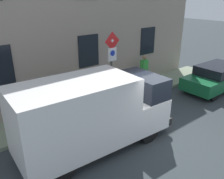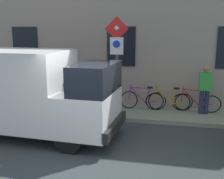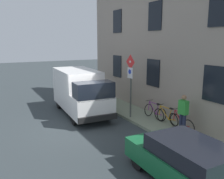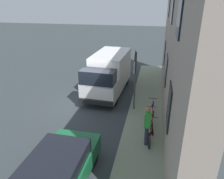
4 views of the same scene
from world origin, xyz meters
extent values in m
plane|color=#30383B|center=(0.00, 0.00, 0.00)|extent=(80.00, 80.00, 0.00)
cube|color=gray|center=(3.46, 0.00, 0.07)|extent=(1.81, 16.65, 0.14)
cube|color=gray|center=(4.71, 0.00, 3.79)|extent=(0.70, 14.65, 7.58)
cube|color=black|center=(4.34, 0.00, 2.42)|extent=(0.06, 1.10, 1.50)
cube|color=black|center=(4.34, 4.03, 2.42)|extent=(0.06, 1.10, 1.50)
cylinder|color=#474C47|center=(2.80, -0.14, 1.74)|extent=(0.09, 0.09, 3.20)
pyramid|color=silver|center=(2.72, -0.14, 3.09)|extent=(0.05, 0.50, 0.50)
pyramid|color=red|center=(2.73, -0.14, 3.09)|extent=(0.03, 0.56, 0.56)
cube|color=white|center=(2.74, -0.14, 2.54)|extent=(0.05, 0.44, 0.56)
cylinder|color=#1933B2|center=(2.72, -0.14, 2.60)|extent=(0.01, 0.24, 0.24)
cube|color=white|center=(0.89, 2.84, 1.41)|extent=(2.20, 3.90, 2.18)
cube|color=white|center=(0.75, 0.25, 0.87)|extent=(2.07, 1.50, 1.10)
cube|color=black|center=(0.74, 0.04, 1.77)|extent=(1.97, 1.08, 0.84)
cube|color=black|center=(0.71, -0.50, 0.50)|extent=(2.01, 0.26, 0.28)
cylinder|color=black|center=(1.64, 0.44, 0.38)|extent=(0.26, 0.77, 0.76)
cylinder|color=black|center=(-0.11, 0.53, 0.38)|extent=(0.26, 0.77, 0.76)
torus|color=black|center=(3.84, -2.33, 0.47)|extent=(0.16, 0.67, 0.66)
torus|color=black|center=(3.78, -3.38, 0.47)|extent=(0.16, 0.67, 0.66)
cylinder|color=red|center=(3.82, -2.67, 0.68)|extent=(0.07, 0.60, 0.60)
cylinder|color=red|center=(3.82, -2.74, 0.95)|extent=(0.08, 0.73, 0.07)
cylinder|color=red|center=(3.80, -3.03, 0.66)|extent=(0.05, 0.19, 0.55)
cylinder|color=red|center=(3.79, -3.17, 0.43)|extent=(0.06, 0.43, 0.12)
cylinder|color=red|center=(3.84, -2.36, 0.72)|extent=(0.04, 0.09, 0.50)
cube|color=black|center=(3.80, -3.11, 0.97)|extent=(0.09, 0.20, 0.06)
cylinder|color=#262626|center=(3.84, -2.38, 1.02)|extent=(0.46, 0.06, 0.03)
torus|color=black|center=(3.75, -1.38, 0.47)|extent=(0.19, 0.67, 0.66)
torus|color=black|center=(3.87, -2.42, 0.47)|extent=(0.19, 0.67, 0.66)
cylinder|color=orange|center=(3.79, -1.71, 0.68)|extent=(0.11, 0.60, 0.60)
cylinder|color=orange|center=(3.80, -1.78, 0.95)|extent=(0.12, 0.73, 0.07)
cylinder|color=orange|center=(3.83, -2.07, 0.66)|extent=(0.06, 0.19, 0.55)
cylinder|color=orange|center=(3.85, -2.21, 0.43)|extent=(0.09, 0.43, 0.12)
cylinder|color=orange|center=(3.75, -1.40, 0.72)|extent=(0.05, 0.09, 0.50)
cube|color=black|center=(3.84, -2.14, 0.97)|extent=(0.10, 0.21, 0.06)
cylinder|color=#262626|center=(3.75, -1.42, 1.02)|extent=(0.46, 0.09, 0.03)
torus|color=black|center=(3.79, -0.41, 0.47)|extent=(0.18, 0.66, 0.66)
torus|color=black|center=(3.83, -1.46, 0.47)|extent=(0.18, 0.66, 0.66)
cylinder|color=#842990|center=(3.80, -0.75, 0.68)|extent=(0.06, 0.60, 0.60)
cylinder|color=#842990|center=(3.81, -0.82, 0.95)|extent=(0.06, 0.73, 0.07)
cylinder|color=#842990|center=(3.82, -1.11, 0.66)|extent=(0.04, 0.19, 0.55)
cylinder|color=#842990|center=(3.82, -1.25, 0.43)|extent=(0.05, 0.43, 0.12)
cylinder|color=#842990|center=(3.79, -0.44, 0.72)|extent=(0.04, 0.09, 0.50)
cube|color=black|center=(3.82, -1.19, 0.97)|extent=(0.09, 0.20, 0.06)
cylinder|color=#262626|center=(3.79, -0.46, 1.02)|extent=(0.46, 0.05, 0.03)
cylinder|color=#262B47|center=(3.64, -3.01, 0.56)|extent=(0.16, 0.16, 0.85)
cylinder|color=#262B47|center=(3.65, -3.19, 0.56)|extent=(0.16, 0.16, 0.85)
cube|color=green|center=(3.65, -3.10, 1.30)|extent=(0.28, 0.41, 0.62)
sphere|color=#936B4C|center=(3.65, -3.10, 1.75)|extent=(0.22, 0.22, 0.22)
camera|label=1|loc=(-4.87, 6.06, 4.93)|focal=37.97mm
camera|label=2|loc=(-6.42, -1.95, 3.08)|focal=45.19mm
camera|label=3|loc=(-3.94, -10.53, 4.16)|focal=38.43mm
camera|label=4|loc=(3.76, -10.68, 5.79)|focal=34.36mm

